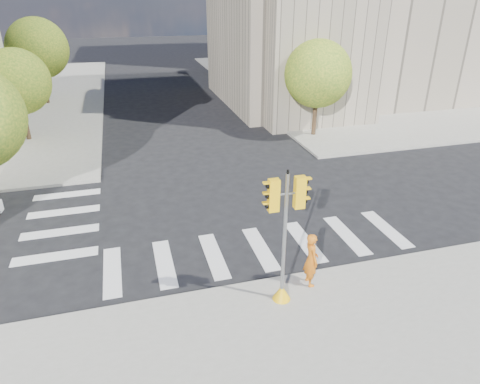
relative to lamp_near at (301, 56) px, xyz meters
name	(u,v)px	position (x,y,z in m)	size (l,w,h in m)	color
ground	(248,223)	(-8.00, -14.00, -4.58)	(160.00, 160.00, 0.00)	black
sidewalk_far_right	(359,80)	(12.00, 12.00, -4.50)	(28.00, 40.00, 0.15)	gray
civic_building	(364,10)	(7.59, 5.12, 2.68)	(26.00, 16.00, 19.39)	gray
tree_lw_mid	(17,82)	(-18.50, 0.00, -0.82)	(4.00, 4.00, 5.77)	#382616
tree_lw_far	(38,48)	(-18.50, 10.00, -0.04)	(4.80, 4.80, 6.95)	#382616
tree_re_near	(318,74)	(-0.50, -4.00, -0.53)	(4.20, 4.20, 6.16)	#382616
tree_re_mid	(259,46)	(-0.50, 8.00, -0.23)	(4.60, 4.60, 6.66)	#382616
tree_re_far	(226,38)	(-0.50, 20.00, -0.71)	(4.00, 4.00, 5.88)	#382616
lamp_near	(301,56)	(0.00, 0.00, 0.00)	(0.35, 0.18, 8.11)	black
lamp_far	(245,37)	(0.00, 14.00, 0.00)	(0.35, 0.18, 8.11)	black
traffic_signal	(284,249)	(-8.43, -19.10, -2.61)	(1.06, 0.56, 4.32)	yellow
photographer	(311,259)	(-7.28, -18.61, -3.51)	(0.67, 0.44, 1.85)	#CE6613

